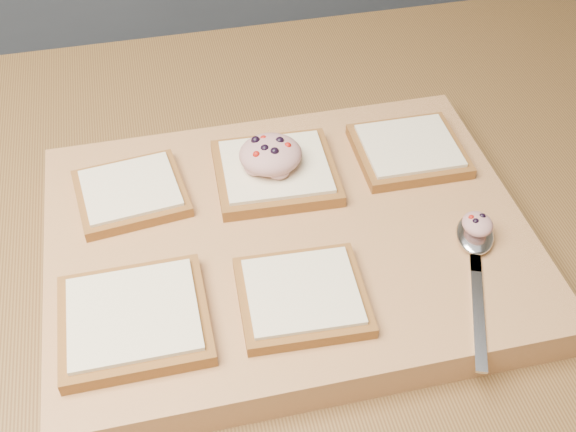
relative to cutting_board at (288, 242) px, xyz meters
name	(u,v)px	position (x,y,z in m)	size (l,w,h in m)	color
island_counter	(212,428)	(-0.10, 0.07, -0.47)	(2.00, 0.80, 0.90)	slate
cutting_board	(288,242)	(0.00, 0.00, 0.00)	(0.49, 0.37, 0.04)	tan
bread_far_left	(131,192)	(-0.15, 0.08, 0.03)	(0.12, 0.11, 0.02)	brown
bread_far_center	(276,172)	(0.00, 0.08, 0.03)	(0.13, 0.12, 0.02)	brown
bread_far_right	(409,150)	(0.16, 0.08, 0.03)	(0.12, 0.11, 0.02)	brown
bread_near_left	(134,319)	(-0.16, -0.09, 0.03)	(0.13, 0.12, 0.02)	brown
bread_near_center	(302,296)	(-0.01, -0.09, 0.03)	(0.12, 0.11, 0.02)	brown
tuna_salad_dollop	(270,154)	(0.00, 0.08, 0.05)	(0.07, 0.06, 0.03)	tan
spoon	(475,245)	(0.18, -0.07, 0.02)	(0.09, 0.18, 0.01)	silver
spoon_salad	(477,224)	(0.18, -0.05, 0.04)	(0.03, 0.03, 0.02)	tan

